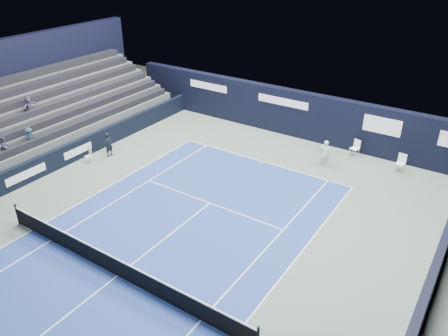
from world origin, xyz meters
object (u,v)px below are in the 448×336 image
object	(u,v)px
folding_chair_back_a	(356,147)
folding_chair_back_b	(401,162)
tennis_net	(116,266)
line_judge_chair	(89,154)
tennis_player	(325,153)

from	to	relation	value
folding_chair_back_a	folding_chair_back_b	xyz separation A→B (m)	(2.81, -0.54, 0.01)
folding_chair_back_a	tennis_net	distance (m)	16.33
line_judge_chair	tennis_net	xyz separation A→B (m)	(8.62, -6.20, 0.04)
folding_chair_back_a	line_judge_chair	size ratio (longest dim) A/B	1.25
folding_chair_back_b	line_judge_chair	xyz separation A→B (m)	(-15.71, -9.02, -0.13)
folding_chair_back_b	tennis_net	size ratio (longest dim) A/B	0.08
line_judge_chair	tennis_player	xyz separation A→B (m)	(11.83, 7.27, 0.33)
folding_chair_back_b	tennis_net	bearing A→B (deg)	-109.76
line_judge_chair	tennis_net	world-z (taller)	tennis_net
line_judge_chair	tennis_player	bearing A→B (deg)	44.39
folding_chair_back_b	tennis_player	bearing A→B (deg)	-150.57
tennis_net	tennis_player	world-z (taller)	tennis_player
folding_chair_back_a	line_judge_chair	distance (m)	16.06
folding_chair_back_a	line_judge_chair	world-z (taller)	folding_chair_back_a
folding_chair_back_a	folding_chair_back_b	world-z (taller)	folding_chair_back_b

